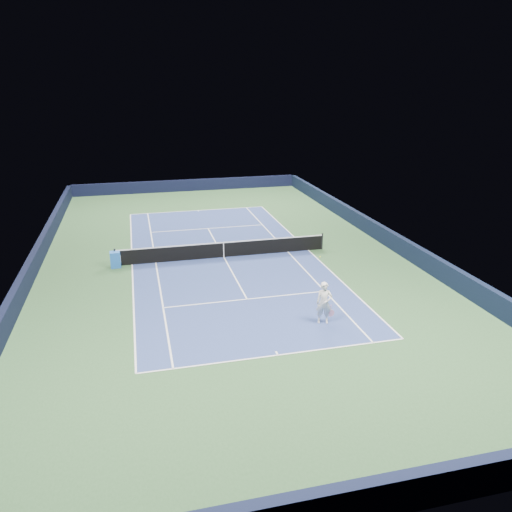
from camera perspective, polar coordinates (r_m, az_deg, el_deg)
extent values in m
plane|color=#2C502B|center=(30.67, -3.70, -0.13)|extent=(40.00, 40.00, 0.00)
cube|color=black|center=(49.50, -7.89, 8.00)|extent=(22.00, 0.35, 1.10)
cube|color=#111733|center=(13.95, 12.71, -25.47)|extent=(22.00, 0.35, 1.10)
cube|color=black|center=(33.98, 14.55, 2.22)|extent=(0.35, 40.00, 1.10)
cube|color=black|center=(30.64, -24.06, -0.79)|extent=(0.35, 40.00, 1.10)
cube|color=navy|center=(30.67, -3.70, -0.13)|extent=(10.97, 23.77, 0.01)
cube|color=white|center=(41.92, -6.64, 5.20)|extent=(10.97, 0.08, 0.00)
cube|color=white|center=(20.13, 2.52, -11.25)|extent=(10.97, 0.08, 0.00)
cube|color=white|center=(32.02, 6.00, 0.68)|extent=(0.08, 23.77, 0.00)
cube|color=white|center=(30.26, -13.97, -0.95)|extent=(0.08, 23.77, 0.00)
cube|color=white|center=(31.59, 3.66, 0.48)|extent=(0.08, 23.77, 0.00)
cube|color=white|center=(30.27, -11.39, -0.74)|extent=(0.08, 23.77, 0.00)
cube|color=white|center=(36.68, -5.50, 3.15)|extent=(8.23, 0.08, 0.00)
cube|color=white|center=(24.84, -1.03, -4.95)|extent=(8.23, 0.08, 0.00)
cube|color=white|center=(30.66, -3.70, -0.12)|extent=(0.08, 12.80, 0.00)
cube|color=white|center=(41.78, -6.61, 5.15)|extent=(0.08, 0.30, 0.00)
cube|color=white|center=(20.26, 2.40, -11.04)|extent=(0.08, 0.30, 0.00)
cylinder|color=black|center=(30.11, -15.79, -0.15)|extent=(0.10, 0.10, 1.07)
cylinder|color=black|center=(32.16, 7.57, 1.69)|extent=(0.10, 0.10, 1.07)
cube|color=black|center=(30.52, -3.72, 0.67)|extent=(12.80, 0.03, 0.91)
cube|color=white|center=(30.36, -3.74, 1.54)|extent=(12.80, 0.04, 0.06)
cube|color=white|center=(30.52, -3.72, 0.67)|extent=(0.05, 0.04, 0.91)
cube|color=blue|center=(29.96, -15.78, -0.39)|extent=(0.60, 0.55, 0.94)
cube|color=white|center=(29.95, -15.22, -0.38)|extent=(0.02, 0.42, 0.42)
imported|color=white|center=(22.36, 7.79, -5.33)|extent=(0.81, 0.64, 1.93)
cylinder|color=pink|center=(22.55, 8.57, -5.91)|extent=(0.03, 0.03, 0.32)
cylinder|color=black|center=(22.65, 8.54, -6.46)|extent=(0.32, 0.03, 0.32)
cylinder|color=pink|center=(22.65, 8.54, -6.46)|extent=(0.34, 0.03, 0.34)
sphere|color=yellow|center=(22.57, 7.32, -0.10)|extent=(0.07, 0.07, 0.07)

